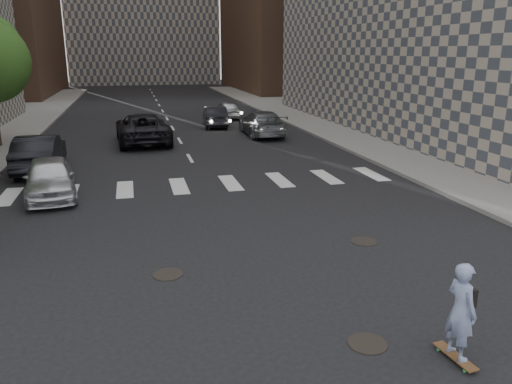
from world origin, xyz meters
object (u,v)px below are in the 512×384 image
traffic_car_d (227,110)px  traffic_car_e (215,116)px  traffic_car_b (262,123)px  traffic_car_c (143,128)px  traffic_car_a (40,153)px  skateboarder (461,311)px  silver_sedan (50,178)px

traffic_car_d → traffic_car_e: traffic_car_e is taller
traffic_car_b → traffic_car_d: traffic_car_b is taller
traffic_car_c → traffic_car_a: bearing=49.3°
traffic_car_b → traffic_car_d: bearing=-85.9°
skateboarder → traffic_car_c: skateboarder is taller
traffic_car_d → traffic_car_b: bearing=93.3°
silver_sedan → traffic_car_b: (10.52, 11.04, 0.05)m
traffic_car_d → silver_sedan: bearing=62.5°
traffic_car_c → traffic_car_d: traffic_car_c is taller
traffic_car_c → traffic_car_e: bearing=-136.2°
skateboarder → traffic_car_d: bearing=80.5°
skateboarder → traffic_car_a: 18.57m
traffic_car_c → silver_sedan: bearing=68.2°
traffic_car_d → traffic_car_e: size_ratio=0.94×
traffic_car_b → traffic_car_c: 7.12m
traffic_car_c → traffic_car_d: size_ratio=1.53×
skateboarder → traffic_car_e: bearing=83.3°
traffic_car_a → traffic_car_b: traffic_car_a is taller
skateboarder → traffic_car_e: (0.49, 27.29, -0.24)m
traffic_car_a → traffic_car_e: traffic_car_a is taller
traffic_car_c → traffic_car_d: 11.33m
silver_sedan → skateboarder: bearing=-64.2°
traffic_car_b → traffic_car_d: 8.37m
skateboarder → traffic_car_e: skateboarder is taller
traffic_car_c → traffic_car_e: size_ratio=1.43×
traffic_car_a → traffic_car_e: bearing=-131.1°
traffic_car_b → traffic_car_c: (-7.06, -0.88, 0.08)m
traffic_car_a → traffic_car_d: 18.60m
traffic_car_c → traffic_car_d: bearing=-128.3°
skateboarder → silver_sedan: bearing=117.9°
traffic_car_a → traffic_car_b: (11.52, 6.64, -0.03)m
traffic_car_b → traffic_car_c: size_ratio=0.87×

